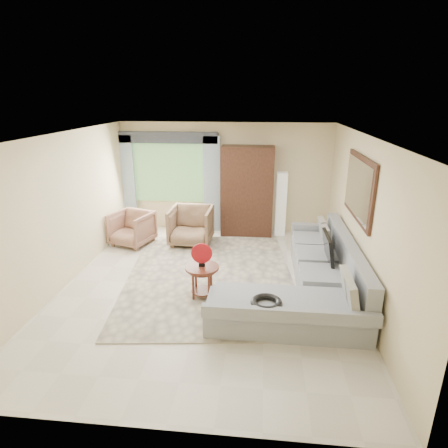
# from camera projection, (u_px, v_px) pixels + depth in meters

# --- Properties ---
(ground) EXTENTS (6.00, 6.00, 0.00)m
(ground) POSITION_uv_depth(u_px,v_px,m) (208.00, 286.00, 6.57)
(ground) COLOR silver
(ground) RESTS_ON ground
(area_rug) EXTENTS (3.43, 4.31, 0.02)m
(area_rug) POSITION_uv_depth(u_px,v_px,m) (210.00, 276.00, 6.94)
(area_rug) COLOR beige
(area_rug) RESTS_ON ground
(sectional_sofa) EXTENTS (2.30, 3.46, 0.90)m
(sectional_sofa) POSITION_uv_depth(u_px,v_px,m) (313.00, 282.00, 6.14)
(sectional_sofa) COLOR gray
(sectional_sofa) RESTS_ON ground
(tv_screen) EXTENTS (0.14, 0.74, 0.48)m
(tv_screen) POSITION_uv_depth(u_px,v_px,m) (328.00, 248.00, 6.38)
(tv_screen) COLOR black
(tv_screen) RESTS_ON sectional_sofa
(garden_hose) EXTENTS (0.43, 0.43, 0.09)m
(garden_hose) POSITION_uv_depth(u_px,v_px,m) (266.00, 303.00, 5.02)
(garden_hose) COLOR black
(garden_hose) RESTS_ON sectional_sofa
(coffee_table) EXTENTS (0.55, 0.55, 0.55)m
(coffee_table) POSITION_uv_depth(u_px,v_px,m) (202.00, 281.00, 6.15)
(coffee_table) COLOR #4A1F13
(coffee_table) RESTS_ON ground
(red_disc) EXTENTS (0.34, 0.06, 0.34)m
(red_disc) POSITION_uv_depth(u_px,v_px,m) (202.00, 253.00, 5.99)
(red_disc) COLOR #AB1118
(red_disc) RESTS_ON coffee_table
(armchair_left) EXTENTS (1.01, 1.03, 0.75)m
(armchair_left) POSITION_uv_depth(u_px,v_px,m) (132.00, 228.00, 8.33)
(armchair_left) COLOR #9D6D55
(armchair_left) RESTS_ON ground
(armchair_right) EXTENTS (0.93, 0.96, 0.85)m
(armchair_right) POSITION_uv_depth(u_px,v_px,m) (191.00, 226.00, 8.34)
(armchair_right) COLOR #876A49
(armchair_right) RESTS_ON ground
(potted_plant) EXTENTS (0.46, 0.41, 0.48)m
(potted_plant) POSITION_uv_depth(u_px,v_px,m) (135.00, 226.00, 8.91)
(potted_plant) COLOR #999999
(potted_plant) RESTS_ON ground
(armoire) EXTENTS (1.20, 0.55, 2.10)m
(armoire) POSITION_uv_depth(u_px,v_px,m) (247.00, 192.00, 8.74)
(armoire) COLOR black
(armoire) RESTS_ON ground
(floor_lamp) EXTENTS (0.24, 0.24, 1.50)m
(floor_lamp) POSITION_uv_depth(u_px,v_px,m) (281.00, 204.00, 8.81)
(floor_lamp) COLOR silver
(floor_lamp) RESTS_ON ground
(window) EXTENTS (1.80, 0.04, 1.40)m
(window) POSITION_uv_depth(u_px,v_px,m) (169.00, 173.00, 9.04)
(window) COLOR #669E59
(window) RESTS_ON wall_back
(curtain_left) EXTENTS (0.40, 0.08, 2.30)m
(curtain_left) POSITION_uv_depth(u_px,v_px,m) (127.00, 183.00, 9.14)
(curtain_left) COLOR #9EB7CC
(curtain_left) RESTS_ON ground
(curtain_right) EXTENTS (0.40, 0.08, 2.30)m
(curtain_right) POSITION_uv_depth(u_px,v_px,m) (212.00, 185.00, 8.94)
(curtain_right) COLOR #9EB7CC
(curtain_right) RESTS_ON ground
(valance) EXTENTS (2.40, 0.12, 0.26)m
(valance) POSITION_uv_depth(u_px,v_px,m) (167.00, 137.00, 8.70)
(valance) COLOR #1E232D
(valance) RESTS_ON wall_back
(wall_mirror) EXTENTS (0.05, 1.70, 1.05)m
(wall_mirror) POSITION_uv_depth(u_px,v_px,m) (359.00, 188.00, 6.09)
(wall_mirror) COLOR black
(wall_mirror) RESTS_ON wall_right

